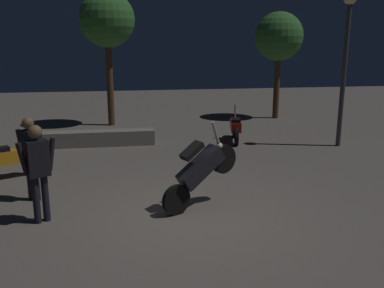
# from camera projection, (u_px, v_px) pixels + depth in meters

# --- Properties ---
(ground_plane) EXTENTS (40.00, 40.00, 0.00)m
(ground_plane) POSITION_uv_depth(u_px,v_px,m) (192.00, 216.00, 7.65)
(ground_plane) COLOR #605951
(motorcycle_black_foreground) EXTENTS (1.52, 0.85, 1.63)m
(motorcycle_black_foreground) POSITION_uv_depth(u_px,v_px,m) (200.00, 170.00, 7.85)
(motorcycle_black_foreground) COLOR black
(motorcycle_black_foreground) RESTS_ON ground_plane
(motorcycle_orange_parked_left) EXTENTS (1.53, 0.83, 1.11)m
(motorcycle_orange_parked_left) POSITION_uv_depth(u_px,v_px,m) (9.00, 160.00, 9.63)
(motorcycle_orange_parked_left) COLOR black
(motorcycle_orange_parked_left) RESTS_ON ground_plane
(motorcycle_red_parked_right) EXTENTS (0.48, 1.65, 1.11)m
(motorcycle_red_parked_right) POSITION_uv_depth(u_px,v_px,m) (236.00, 128.00, 13.20)
(motorcycle_red_parked_right) COLOR black
(motorcycle_red_parked_right) RESTS_ON ground_plane
(person_rider_beside) EXTENTS (0.63, 0.40, 1.73)m
(person_rider_beside) POSITION_uv_depth(u_px,v_px,m) (38.00, 165.00, 7.15)
(person_rider_beside) COLOR black
(person_rider_beside) RESTS_ON ground_plane
(person_bystander_far) EXTENTS (0.60, 0.45, 1.67)m
(person_bystander_far) POSITION_uv_depth(u_px,v_px,m) (30.00, 152.00, 8.18)
(person_bystander_far) COLOR black
(person_bystander_far) RESTS_ON ground_plane
(streetlamp_near) EXTENTS (0.36, 0.36, 4.41)m
(streetlamp_near) POSITION_uv_depth(u_px,v_px,m) (346.00, 49.00, 12.06)
(streetlamp_near) COLOR #38383D
(streetlamp_near) RESTS_ON ground_plane
(tree_left_bg) EXTENTS (1.89, 1.89, 4.19)m
(tree_left_bg) POSITION_uv_depth(u_px,v_px,m) (279.00, 37.00, 16.55)
(tree_left_bg) COLOR #4C331E
(tree_left_bg) RESTS_ON ground_plane
(tree_right_bg) EXTENTS (1.97, 1.97, 4.80)m
(tree_right_bg) POSITION_uv_depth(u_px,v_px,m) (107.00, 21.00, 14.96)
(tree_right_bg) COLOR #4C331E
(tree_right_bg) RESTS_ON ground_plane
(planter_wall_low) EXTENTS (3.67, 0.50, 0.45)m
(planter_wall_low) POSITION_uv_depth(u_px,v_px,m) (93.00, 138.00, 12.68)
(planter_wall_low) COLOR gray
(planter_wall_low) RESTS_ON ground_plane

